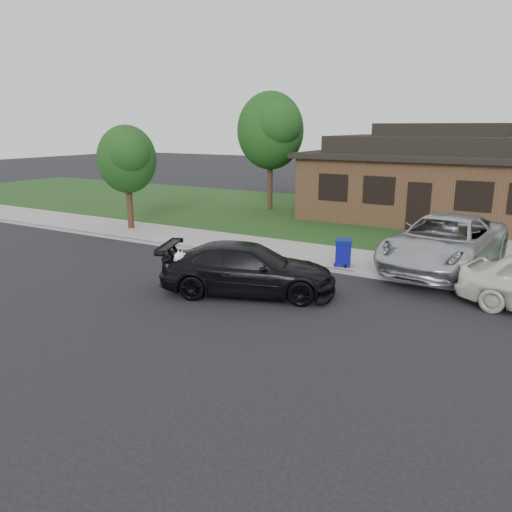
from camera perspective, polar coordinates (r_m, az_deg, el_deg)
The scene contains 11 objects.
ground at distance 15.05m, azimuth -7.10°, elevation -3.44°, with size 120.00×120.00×0.00m, color black.
sidewalk at distance 19.09m, azimuth 1.97°, elevation 0.73°, with size 60.00×3.00×0.12m, color gray.
curb at distance 17.82m, azimuth -0.32°, elevation -0.27°, with size 60.00×0.12×0.12m, color gray.
lawn at distance 26.26m, azimuth 10.28°, elevation 4.35°, with size 60.00×13.00×0.13m, color #193814.
driveway at distance 21.99m, azimuth 22.33°, elevation 1.52°, with size 4.50×13.00×0.14m, color gray.
sedan at distance 14.13m, azimuth -0.94°, elevation -1.48°, with size 5.33×3.67×1.43m.
minivan at distance 17.31m, azimuth 20.72°, elevation 1.49°, with size 2.81×6.10×1.70m, color #B1B3B9.
recycling_bin at distance 16.82m, azimuth 9.95°, elevation 0.42°, with size 0.68×0.68×0.90m.
house at distance 26.88m, azimuth 20.09°, elevation 8.40°, with size 12.60×8.60×4.65m.
tree_0 at distance 27.52m, azimuth 1.85°, elevation 14.28°, with size 3.78×3.60×6.34m.
tree_2 at distance 23.07m, azimuth -14.49°, elevation 10.76°, with size 2.73×2.60×4.59m.
Camera 1 is at (8.73, -11.34, 4.63)m, focal length 35.00 mm.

